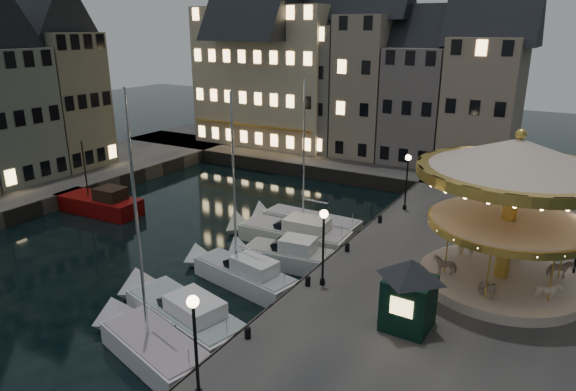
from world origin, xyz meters
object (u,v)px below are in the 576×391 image
Objects in this scene: motorboat_f at (305,222)px; carousel at (514,185)px; bollard_a at (248,332)px; motorboat_d at (282,255)px; streetlamp_b at (323,237)px; bollard_b at (308,280)px; bollard_d at (380,219)px; red_fishing_boat at (100,204)px; streetlamp_a at (195,333)px; motorboat_b at (181,313)px; motorboat_a at (149,345)px; bollard_c at (347,247)px; streetlamp_c at (407,174)px; motorboat_c at (240,273)px; ticket_kiosk at (410,282)px; motorboat_e at (290,233)px.

motorboat_f is 1.16× the size of carousel.
motorboat_d reaches higher than bollard_a.
bollard_a is at bearing -95.71° from streetlamp_b.
bollard_a is at bearing -67.47° from motorboat_d.
bollard_d is at bearing 90.00° from bollard_b.
motorboat_f is 16.68m from red_fishing_boat.
bollard_d is (-0.60, 20.00, -2.41)m from streetlamp_a.
motorboat_b is at bearing 169.38° from bollard_a.
carousel is at bearing 44.26° from motorboat_a.
motorboat_f is (-6.08, 9.23, -3.49)m from streetlamp_b.
bollard_b is at bearing -148.92° from carousel.
streetlamp_b is 11.59m from motorboat_f.
bollard_c is at bearing 97.59° from streetlamp_b.
streetlamp_c is 0.40× the size of motorboat_c.
motorboat_b is at bearing -90.38° from motorboat_c.
motorboat_a is at bearing -148.08° from ticket_kiosk.
bollard_b is at bearing 90.00° from bollard_a.
streetlamp_c is 9.67m from motorboat_e.
motorboat_d is at bearing -173.35° from carousel.
bollard_b is 0.09× the size of motorboat_d.
bollard_c is 5.50m from bollard_d.
carousel is at bearing 1.40° from bollard_c.
motorboat_a is at bearing -86.67° from motorboat_c.
carousel is (8.65, 0.21, 5.15)m from bollard_c.
bollard_c is 7.32m from motorboat_f.
motorboat_a is 20.82m from red_fishing_boat.
motorboat_d is at bearing -74.65° from motorboat_f.
motorboat_e is at bearing 112.62° from motorboat_d.
ticket_kiosk reaches higher than bollard_c.
carousel is (14.13, -4.52, 6.22)m from motorboat_f.
motorboat_d is at bearing -67.38° from motorboat_e.
bollard_c and bollard_d have the same top height.
bollard_b is (0.00, 5.50, 0.00)m from bollard_a.
carousel reaches higher than bollard_c.
motorboat_d is at bearing -162.02° from bollard_c.
streetlamp_c is 0.38× the size of motorboat_f.
bollard_a is at bearing -51.69° from motorboat_c.
red_fishing_boat reaches higher than bollard_c.
motorboat_b is 17.64m from carousel.
bollard_b is 8.47m from motorboat_a.
bollard_b is 0.06× the size of motorboat_c.
motorboat_c is (-4.62, -4.65, -0.93)m from bollard_c.
motorboat_e is 16.32m from red_fishing_boat.
bollard_d is at bearing 76.78° from motorboat_a.
streetlamp_a is 14.71m from bollard_c.
motorboat_a is at bearing -103.22° from bollard_d.
streetlamp_c is at bearing 69.05° from motorboat_c.
bollard_d is 11.19m from motorboat_c.
streetlamp_a reaches higher than bollard_b.
streetlamp_a is 7.32× the size of bollard_b.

